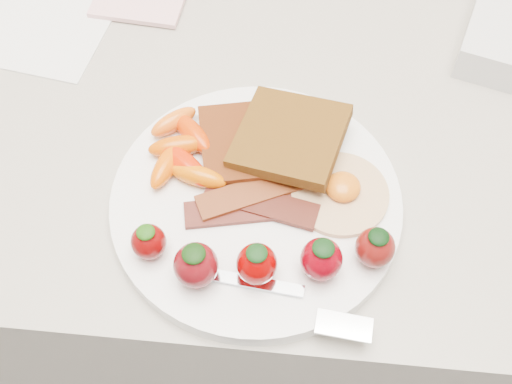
{
  "coord_description": "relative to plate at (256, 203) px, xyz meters",
  "views": [
    {
      "loc": [
        0.01,
        1.23,
        1.42
      ],
      "look_at": [
        -0.01,
        1.54,
        0.93
      ],
      "focal_mm": 45.0,
      "sensor_mm": 36.0,
      "label": 1
    }
  ],
  "objects": [
    {
      "name": "plate",
      "position": [
        0.0,
        0.0,
        0.0
      ],
      "size": [
        0.27,
        0.27,
        0.02
      ],
      "primitive_type": "cylinder",
      "color": "white",
      "rests_on": "counter"
    },
    {
      "name": "baby_carrots",
      "position": [
        -0.07,
        0.04,
        0.02
      ],
      "size": [
        0.09,
        0.1,
        0.02
      ],
      "color": "#D25000",
      "rests_on": "plate"
    },
    {
      "name": "counter",
      "position": [
        0.01,
        0.16,
        -0.46
      ],
      "size": [
        2.0,
        0.6,
        0.9
      ],
      "primitive_type": "cube",
      "color": "gray",
      "rests_on": "ground"
    },
    {
      "name": "toast_upper",
      "position": [
        0.03,
        0.06,
        0.03
      ],
      "size": [
        0.12,
        0.12,
        0.02
      ],
      "primitive_type": "cube",
      "rotation": [
        0.0,
        -0.1,
        -0.25
      ],
      "color": "#3E2106",
      "rests_on": "toast_lower"
    },
    {
      "name": "fried_egg",
      "position": [
        0.08,
        0.01,
        0.01
      ],
      "size": [
        0.1,
        0.1,
        0.02
      ],
      "color": "beige",
      "rests_on": "plate"
    },
    {
      "name": "strawberries",
      "position": [
        0.01,
        -0.07,
        0.03
      ],
      "size": [
        0.22,
        0.07,
        0.05
      ],
      "color": "#610404",
      "rests_on": "plate"
    },
    {
      "name": "fork",
      "position": [
        0.03,
        -0.1,
        0.01
      ],
      "size": [
        0.17,
        0.06,
        0.0
      ],
      "color": "silver",
      "rests_on": "plate"
    },
    {
      "name": "bacon_strips",
      "position": [
        -0.0,
        -0.01,
        0.01
      ],
      "size": [
        0.12,
        0.08,
        0.01
      ],
      "color": "black",
      "rests_on": "plate"
    },
    {
      "name": "toast_lower",
      "position": [
        -0.01,
        0.06,
        0.02
      ],
      "size": [
        0.11,
        0.11,
        0.01
      ],
      "primitive_type": "cube",
      "rotation": [
        0.0,
        0.0,
        0.22
      ],
      "color": "#461D10",
      "rests_on": "plate"
    }
  ]
}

